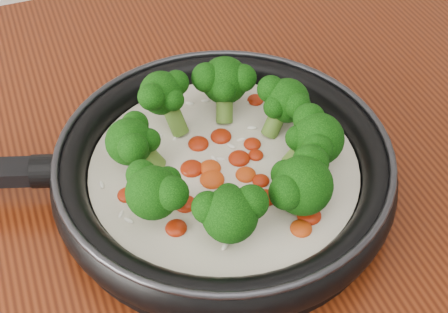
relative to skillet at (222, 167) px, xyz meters
name	(u,v)px	position (x,y,z in m)	size (l,w,h in m)	color
skillet	(222,167)	(0.00, 0.00, 0.00)	(0.58, 0.44, 0.10)	black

